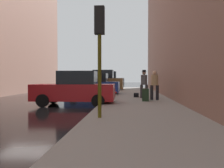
{
  "coord_description": "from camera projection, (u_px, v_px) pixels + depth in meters",
  "views": [
    {
      "loc": [
        5.43,
        -12.82,
        1.46
      ],
      "look_at": [
        4.33,
        4.13,
        1.01
      ],
      "focal_mm": 40.0,
      "sensor_mm": 36.0,
      "label": 1
    }
  ],
  "objects": [
    {
      "name": "parked_black_suv",
      "position": [
        107.0,
        81.0,
        33.11
      ],
      "size": [
        4.6,
        2.07,
        2.25
      ],
      "color": "black",
      "rests_on": "ground_plane"
    },
    {
      "name": "pedestrian_in_tan_coat",
      "position": [
        155.0,
        83.0,
        14.49
      ],
      "size": [
        0.51,
        0.42,
        1.71
      ],
      "color": "black",
      "rests_on": "sidewalk"
    },
    {
      "name": "parked_blue_sedan",
      "position": [
        93.0,
        85.0,
        19.95
      ],
      "size": [
        4.26,
        2.17,
        1.79
      ],
      "color": "navy",
      "rests_on": "ground_plane"
    },
    {
      "name": "duffel_bag",
      "position": [
        136.0,
        95.0,
        16.53
      ],
      "size": [
        0.32,
        0.44,
        0.28
      ],
      "color": "black",
      "rests_on": "sidewalk"
    },
    {
      "name": "traffic_light",
      "position": [
        100.0,
        37.0,
        8.06
      ],
      "size": [
        0.32,
        0.32,
        3.6
      ],
      "color": "#514C0F",
      "rests_on": "sidewalk"
    },
    {
      "name": "sidewalk",
      "position": [
        139.0,
        104.0,
        12.79
      ],
      "size": [
        4.0,
        40.0,
        0.15
      ],
      "primitive_type": "cube",
      "color": "gray",
      "rests_on": "ground_plane"
    },
    {
      "name": "pedestrian_with_beanie",
      "position": [
        144.0,
        82.0,
        15.72
      ],
      "size": [
        0.51,
        0.43,
        1.78
      ],
      "color": "#333338",
      "rests_on": "sidewalk"
    },
    {
      "name": "parked_red_hatchback",
      "position": [
        75.0,
        89.0,
        13.02
      ],
      "size": [
        4.22,
        2.1,
        1.79
      ],
      "color": "#B2191E",
      "rests_on": "ground_plane"
    },
    {
      "name": "fire_hydrant",
      "position": [
        114.0,
        92.0,
        16.75
      ],
      "size": [
        0.42,
        0.22,
        0.7
      ],
      "color": "red",
      "rests_on": "sidewalk"
    },
    {
      "name": "parked_bronze_suv",
      "position": [
        102.0,
        81.0,
        26.58
      ],
      "size": [
        4.65,
        2.17,
        2.25
      ],
      "color": "brown",
      "rests_on": "ground_plane"
    },
    {
      "name": "rolling_suitcase",
      "position": [
        146.0,
        95.0,
        13.83
      ],
      "size": [
        0.42,
        0.6,
        1.04
      ],
      "color": "black",
      "rests_on": "sidewalk"
    },
    {
      "name": "ground_plane",
      "position": [
        25.0,
        105.0,
        13.18
      ],
      "size": [
        120.0,
        120.0,
        0.0
      ],
      "primitive_type": "plane",
      "color": "black"
    }
  ]
}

